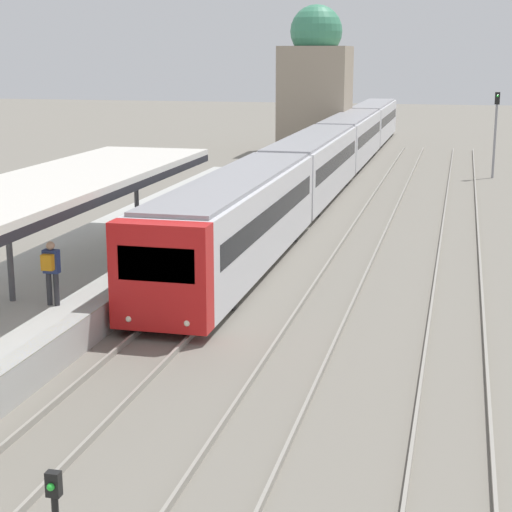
# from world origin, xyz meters

# --- Properties ---
(platform_canopy) EXTENTS (4.00, 22.26, 2.81)m
(platform_canopy) POSITION_xyz_m (-3.87, 12.90, 3.57)
(platform_canopy) COLOR beige
(platform_canopy) RESTS_ON station_platform
(person_on_platform) EXTENTS (0.40, 0.40, 1.66)m
(person_on_platform) POSITION_xyz_m (-2.70, 12.74, 1.87)
(person_on_platform) COLOR #2D2D33
(person_on_platform) RESTS_ON station_platform
(train_near) EXTENTS (2.61, 59.53, 3.16)m
(train_near) POSITION_xyz_m (0.00, 42.83, 1.75)
(train_near) COLOR red
(train_near) RESTS_ON ground_plane
(signal_post_near) EXTENTS (0.20, 0.21, 1.60)m
(signal_post_near) POSITION_xyz_m (2.05, 3.31, 1.00)
(signal_post_near) COLOR black
(signal_post_near) RESTS_ON ground_plane
(signal_mast_far) EXTENTS (0.28, 0.29, 4.97)m
(signal_mast_far) POSITION_xyz_m (9.07, 45.43, 3.13)
(signal_mast_far) COLOR gray
(signal_mast_far) RESTS_ON ground_plane
(distant_domed_building) EXTENTS (4.85, 4.85, 10.53)m
(distant_domed_building) POSITION_xyz_m (-3.33, 55.98, 4.91)
(distant_domed_building) COLOR gray
(distant_domed_building) RESTS_ON ground_plane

